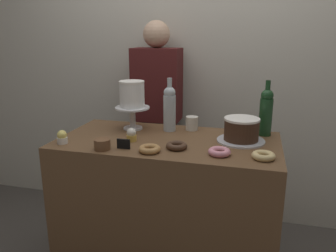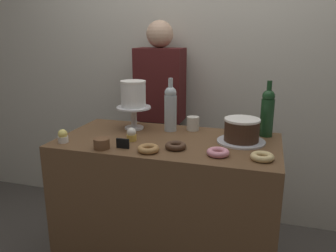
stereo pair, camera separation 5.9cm
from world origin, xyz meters
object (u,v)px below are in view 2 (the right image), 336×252
at_px(chocolate_round_cake, 242,130).
at_px(price_sign_chalkboard, 123,143).
at_px(wine_bottle_green, 267,112).
at_px(cupcake_vanilla, 131,135).
at_px(white_layer_cake, 133,94).
at_px(cookie_stack, 102,144).
at_px(wine_bottle_clear, 170,108).
at_px(coffee_cup_ceramic, 193,123).
at_px(donut_maple, 148,149).
at_px(barista_figure, 160,121).
at_px(cake_stand_pedestal, 134,114).
at_px(cupcake_lemon, 63,136).
at_px(donut_pink, 218,152).
at_px(donut_chocolate, 176,146).
at_px(donut_glazed, 262,157).

distance_m(chocolate_round_cake, price_sign_chalkboard, 0.65).
height_order(wine_bottle_green, cupcake_vanilla, wine_bottle_green).
xyz_separation_m(white_layer_cake, cookie_stack, (-0.02, -0.40, -0.20)).
bearing_deg(wine_bottle_clear, coffee_cup_ceramic, 21.12).
bearing_deg(donut_maple, barista_figure, 104.34).
height_order(cake_stand_pedestal, price_sign_chalkboard, cake_stand_pedestal).
height_order(cookie_stack, barista_figure, barista_figure).
bearing_deg(cupcake_lemon, wine_bottle_green, 22.71).
height_order(wine_bottle_green, price_sign_chalkboard, wine_bottle_green).
bearing_deg(chocolate_round_cake, cake_stand_pedestal, 172.68).
distance_m(donut_maple, price_sign_chalkboard, 0.15).
height_order(donut_pink, price_sign_chalkboard, price_sign_chalkboard).
xyz_separation_m(donut_maple, cookie_stack, (-0.25, -0.02, 0.01)).
xyz_separation_m(price_sign_chalkboard, coffee_cup_ceramic, (0.28, 0.44, 0.02)).
relative_size(cupcake_lemon, donut_chocolate, 0.66).
height_order(wine_bottle_clear, donut_maple, wine_bottle_clear).
bearing_deg(coffee_cup_ceramic, cookie_stack, -128.29).
xyz_separation_m(donut_chocolate, barista_figure, (-0.36, 0.84, -0.10)).
bearing_deg(chocolate_round_cake, barista_figure, 137.08).
bearing_deg(donut_pink, wine_bottle_clear, 134.39).
bearing_deg(cupcake_vanilla, price_sign_chalkboard, -87.23).
height_order(wine_bottle_clear, donut_pink, wine_bottle_clear).
relative_size(cupcake_lemon, donut_pink, 0.66).
relative_size(white_layer_cake, donut_glazed, 1.44).
distance_m(wine_bottle_green, donut_pink, 0.48).
bearing_deg(donut_pink, coffee_cup_ceramic, 118.16).
relative_size(white_layer_cake, wine_bottle_green, 0.50).
distance_m(wine_bottle_clear, donut_maple, 0.43).
bearing_deg(cake_stand_pedestal, cupcake_vanilla, -71.06).
xyz_separation_m(donut_pink, barista_figure, (-0.58, 0.87, -0.10)).
xyz_separation_m(cake_stand_pedestal, donut_maple, (0.23, -0.38, -0.08)).
bearing_deg(barista_figure, wine_bottle_clear, -65.59).
height_order(cupcake_vanilla, donut_pink, cupcake_vanilla).
distance_m(chocolate_round_cake, donut_chocolate, 0.38).
xyz_separation_m(chocolate_round_cake, donut_chocolate, (-0.32, -0.21, -0.06)).
bearing_deg(coffee_cup_ceramic, donut_chocolate, -91.34).
height_order(coffee_cup_ceramic, barista_figure, barista_figure).
xyz_separation_m(cupcake_lemon, price_sign_chalkboard, (0.36, 0.00, -0.01)).
relative_size(cake_stand_pedestal, white_layer_cake, 1.33).
bearing_deg(cupcake_vanilla, white_layer_cake, 108.94).
distance_m(cookie_stack, barista_figure, 0.95).
distance_m(cake_stand_pedestal, donut_chocolate, 0.47).
distance_m(cake_stand_pedestal, cookie_stack, 0.41).
bearing_deg(cupcake_lemon, donut_pink, 2.67).
bearing_deg(donut_glazed, price_sign_chalkboard, -177.17).
distance_m(cupcake_vanilla, donut_chocolate, 0.28).
bearing_deg(barista_figure, donut_glazed, -47.72).
relative_size(price_sign_chalkboard, barista_figure, 0.04).
distance_m(cake_stand_pedestal, wine_bottle_green, 0.80).
relative_size(wine_bottle_clear, coffee_cup_ceramic, 3.83).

